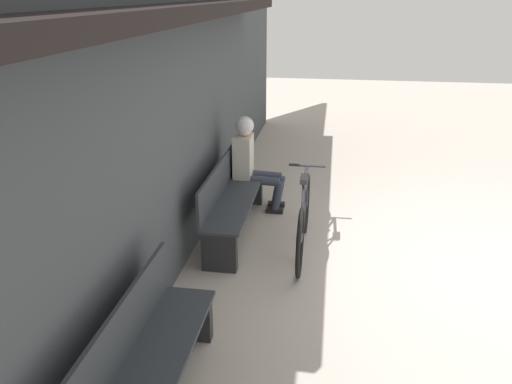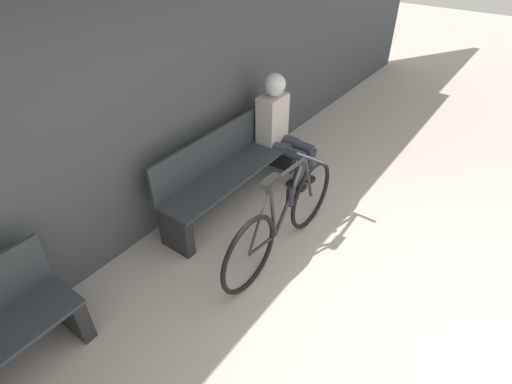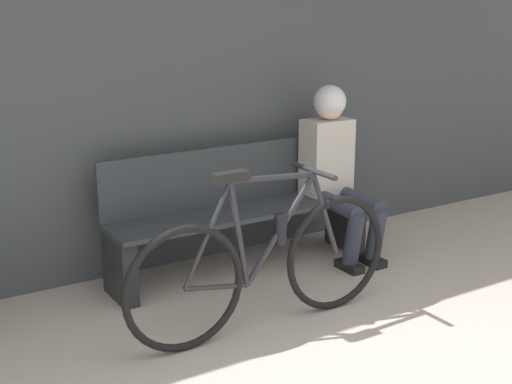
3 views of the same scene
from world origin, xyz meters
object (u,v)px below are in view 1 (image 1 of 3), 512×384
at_px(park_bench_far, 143,369).
at_px(bicycle, 304,218).
at_px(person_seated, 251,158).
at_px(park_bench_near, 231,200).

bearing_deg(park_bench_far, bicycle, -19.19).
xyz_separation_m(bicycle, person_seated, (1.06, 0.75, 0.31)).
distance_m(person_seated, park_bench_far, 3.55).
bearing_deg(person_seated, park_bench_far, 178.11).
height_order(park_bench_near, person_seated, person_seated).
bearing_deg(park_bench_near, person_seated, -9.25).
relative_size(park_bench_near, person_seated, 1.53).
bearing_deg(bicycle, person_seated, 35.14).
bearing_deg(park_bench_far, person_seated, -1.89).
bearing_deg(person_seated, bicycle, -144.86).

